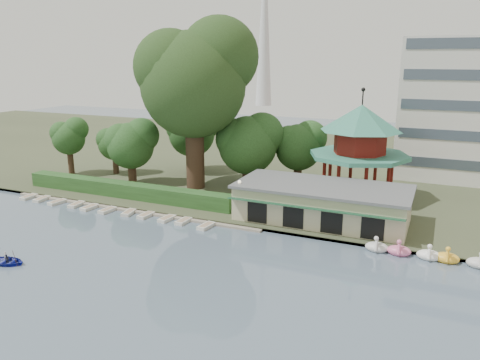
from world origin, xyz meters
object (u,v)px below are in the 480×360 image
Objects in this scene: pavilion at (360,142)px; rowboat_with_passengers at (6,259)px; dock at (130,209)px; big_tree at (195,76)px; boathouse at (322,202)px.

pavilion is 2.57× the size of rowboat_with_passengers.
dock is at bearing 87.21° from rowboat_with_passengers.
big_tree is 4.28× the size of rowboat_with_passengers.
rowboat_with_passengers is (-22.81, -21.48, -1.88)m from boathouse.
pavilion reaches higher than boathouse.
pavilion is (24.00, 14.80, 7.36)m from dock.
pavilion is at bearing 51.78° from rowboat_with_passengers.
rowboat_with_passengers is (-4.00, -27.73, -14.83)m from big_tree.
dock is 2.52× the size of pavilion.
big_tree is at bearing 161.63° from boathouse.
boathouse is at bearing -101.28° from pavilion.
big_tree is at bearing 73.87° from dock.
big_tree is at bearing 81.79° from rowboat_with_passengers.
big_tree reaches higher than dock.
boathouse is 23.68m from big_tree.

